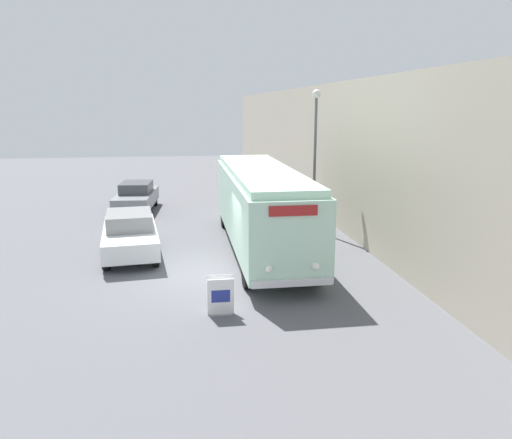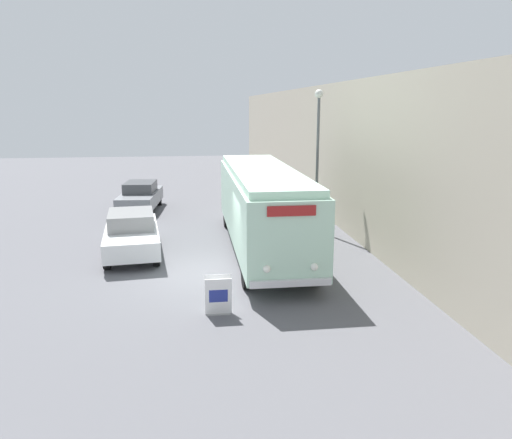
# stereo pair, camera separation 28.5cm
# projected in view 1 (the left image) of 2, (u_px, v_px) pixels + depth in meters

# --- Properties ---
(ground_plane) EXTENTS (80.00, 80.00, 0.00)m
(ground_plane) POSITION_uv_depth(u_px,v_px,m) (207.00, 274.00, 16.38)
(ground_plane) COLOR #56565B
(building_wall_right) EXTENTS (0.30, 60.00, 6.41)m
(building_wall_right) POSITION_uv_depth(u_px,v_px,m) (316.00, 148.00, 26.23)
(building_wall_right) COLOR #B2A893
(building_wall_right) RESTS_ON ground_plane
(vintage_bus) EXTENTS (2.41, 10.85, 3.13)m
(vintage_bus) POSITION_uv_depth(u_px,v_px,m) (261.00, 204.00, 18.68)
(vintage_bus) COLOR black
(vintage_bus) RESTS_ON ground_plane
(sign_board) EXTENTS (0.70, 0.39, 1.04)m
(sign_board) POSITION_uv_depth(u_px,v_px,m) (220.00, 296.00, 13.08)
(sign_board) COLOR gray
(sign_board) RESTS_ON ground_plane
(streetlamp) EXTENTS (0.36, 0.36, 6.05)m
(streetlamp) POSITION_uv_depth(u_px,v_px,m) (315.00, 140.00, 21.21)
(streetlamp) COLOR #595E60
(streetlamp) RESTS_ON ground_plane
(parked_car_near) EXTENTS (2.37, 4.92, 1.57)m
(parked_car_near) POSITION_uv_depth(u_px,v_px,m) (130.00, 233.00, 18.37)
(parked_car_near) COLOR black
(parked_car_near) RESTS_ON ground_plane
(parked_car_mid) EXTENTS (2.12, 4.65, 1.52)m
(parked_car_mid) POSITION_uv_depth(u_px,v_px,m) (136.00, 197.00, 25.90)
(parked_car_mid) COLOR black
(parked_car_mid) RESTS_ON ground_plane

